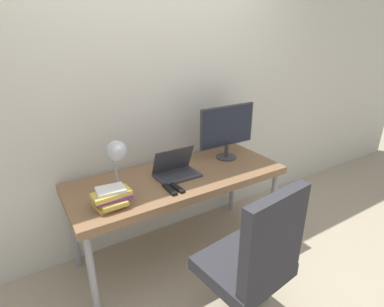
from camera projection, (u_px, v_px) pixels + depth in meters
The scene contains 10 objects.
ground_plane at pixel (201, 275), 2.42m from camera, with size 12.00×12.00×0.00m, color tan.
wall_back at pixel (153, 99), 2.53m from camera, with size 8.00×0.05×2.60m.
desk at pixel (179, 182), 2.44m from camera, with size 1.75×0.70×0.75m.
laptop at pixel (176, 170), 2.40m from camera, with size 0.34×0.23×0.23m.
monitor at pixel (227, 129), 2.65m from camera, with size 0.56×0.19×0.49m.
desk_lamp at pixel (116, 154), 2.00m from camera, with size 0.14×0.27×0.41m.
office_chair at pixel (255, 259), 1.76m from camera, with size 0.58×0.59×1.06m.
book_stack at pixel (112, 198), 1.97m from camera, with size 0.25×0.20×0.12m.
tv_remote at pixel (177, 188), 2.20m from camera, with size 0.05×0.16×0.02m.
media_remote at pixel (170, 189), 2.18m from camera, with size 0.04×0.18×0.02m.
Camera 1 is at (-1.05, -1.55, 1.82)m, focal length 28.00 mm.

